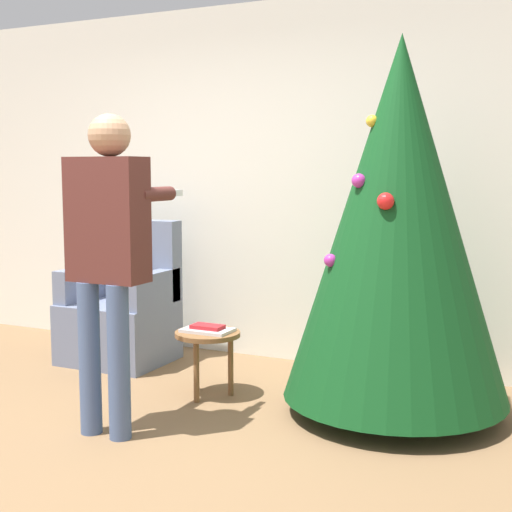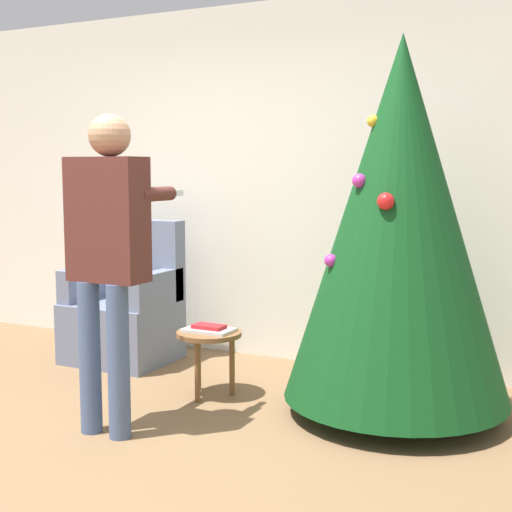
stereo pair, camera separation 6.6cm
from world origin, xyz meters
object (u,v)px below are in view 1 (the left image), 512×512
christmas_tree (398,220)px  side_stool (208,341)px  person_standing (108,243)px  armchair (122,312)px

christmas_tree → side_stool: 1.43m
christmas_tree → person_standing: christmas_tree is taller
person_standing → side_stool: person_standing is taller
person_standing → christmas_tree: bearing=36.4°
christmas_tree → side_stool: (-1.17, -0.19, -0.80)m
side_stool → armchair: bearing=154.6°
christmas_tree → armchair: bearing=172.4°
christmas_tree → armchair: 2.35m
christmas_tree → person_standing: 1.66m
armchair → side_stool: (1.02, -0.49, -0.01)m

